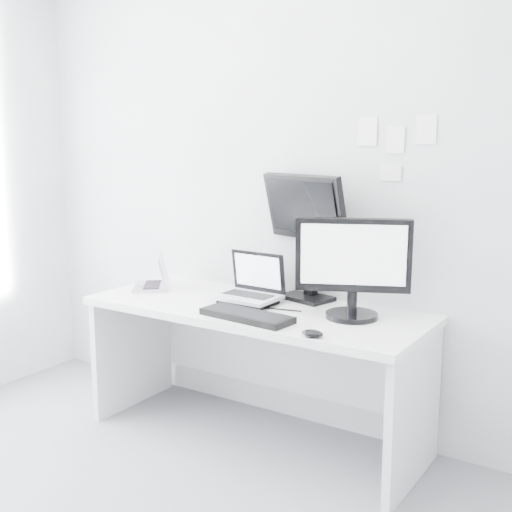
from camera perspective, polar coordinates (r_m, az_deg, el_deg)
back_wall at (r=3.61m, az=2.95°, el=6.40°), size 3.60×0.00×3.60m
desk at (r=3.52m, az=-0.10°, el=-10.13°), size 1.80×0.70×0.73m
macbook at (r=3.85m, az=-9.18°, el=-1.25°), size 0.33×0.34×0.20m
speaker at (r=3.67m, az=0.02°, el=-2.04°), size 0.08×0.08×0.16m
dell_laptop at (r=3.43m, az=-0.82°, el=-1.95°), size 0.33×0.26×0.27m
rear_monitor at (r=3.49m, az=4.50°, el=1.75°), size 0.54×0.30×0.69m
samsung_monitor at (r=3.17m, az=8.40°, el=-0.94°), size 0.61×0.46×0.51m
keyboard at (r=3.18m, az=-0.80°, el=-5.20°), size 0.49×0.21×0.03m
mouse at (r=2.91m, az=4.92°, el=-6.71°), size 0.11×0.07×0.03m
wall_note_0 at (r=3.39m, az=9.65°, el=10.58°), size 0.10×0.00×0.14m
wall_note_1 at (r=3.33m, az=12.03°, el=9.82°), size 0.09×0.00×0.13m
wall_note_2 at (r=3.28m, az=14.55°, el=10.59°), size 0.10×0.00×0.14m
wall_note_3 at (r=3.35m, az=11.60°, el=7.09°), size 0.11×0.00×0.08m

